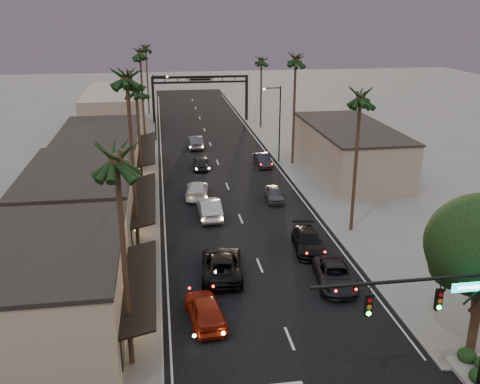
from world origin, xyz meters
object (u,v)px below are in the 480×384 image
object	(u,v)px
oncoming_red	(205,309)
oncoming_silver	(209,208)
palm_ld	(140,50)
palm_far	(145,45)
curbside_near	(335,275)
traffic_signal	(452,308)
curbside_black	(308,241)
palm_la	(116,151)
streetlight_right	(277,118)
arch	(200,87)
palm_rb	(296,56)
palm_rc	(261,57)
oncoming_pickup	(222,264)
streetlight_left	(156,102)
palm_lc	(136,87)
palm_ra	(361,92)
palm_lb	(126,73)

from	to	relation	value
oncoming_red	oncoming_silver	bearing A→B (deg)	-103.39
palm_ld	palm_far	size ratio (longest dim) A/B	1.08
curbside_near	traffic_signal	bearing A→B (deg)	-76.03
palm_far	curbside_black	distance (m)	59.31
palm_la	palm_ld	distance (m)	46.01
streetlight_right	arch	bearing A→B (deg)	105.47
palm_rb	curbside_near	bearing A→B (deg)	-98.36
palm_rc	palm_far	distance (m)	21.97
palm_rb	oncoming_pickup	size ratio (longest dim) A/B	2.41
palm_rb	curbside_near	size ratio (longest dim) A/B	2.74
traffic_signal	palm_rc	world-z (taller)	palm_rc
palm_rc	palm_far	xyz separation A→B (m)	(-16.90, 14.00, 0.97)
streetlight_left	palm_rc	xyz separation A→B (m)	(15.52, 6.00, 5.14)
traffic_signal	palm_lc	size ratio (longest dim) A/B	0.70
palm_la	oncoming_pickup	bearing A→B (deg)	57.36
streetlight_right	curbside_black	bearing A→B (deg)	-96.79
palm_rc	palm_rb	bearing A→B (deg)	-90.00
palm_ra	curbside_near	xyz separation A→B (m)	(-4.19, -8.51, -10.72)
palm_rb	oncoming_pickup	world-z (taller)	palm_rb
palm_ra	palm_rc	world-z (taller)	palm_ra
palm_far	palm_ld	bearing A→B (deg)	-90.75
palm_rc	oncoming_pickup	xyz separation A→B (m)	(-11.45, -46.02, -9.65)
streetlight_right	palm_la	world-z (taller)	palm_la
palm_ld	oncoming_pickup	distance (m)	39.22
palm_lb	oncoming_silver	bearing A→B (deg)	48.89
palm_ld	oncoming_silver	world-z (taller)	palm_ld
palm_lb	palm_ra	xyz separation A→B (m)	(17.20, 2.00, -1.94)
palm_rc	oncoming_silver	xyz separation A→B (m)	(-11.24, -35.17, -9.63)
arch	streetlight_left	size ratio (longest dim) A/B	1.69
palm_lb	palm_far	world-z (taller)	palm_lb
palm_rc	curbside_black	size ratio (longest dim) A/B	2.41
oncoming_red	streetlight_left	bearing A→B (deg)	-93.86
palm_lb	palm_ld	world-z (taller)	palm_lb
traffic_signal	palm_lc	distance (m)	35.46
streetlight_right	curbside_near	size ratio (longest dim) A/B	1.74
oncoming_pickup	curbside_near	size ratio (longest dim) A/B	1.14
traffic_signal	palm_ra	world-z (taller)	palm_ra
palm_ra	palm_rb	size ratio (longest dim) A/B	0.93
streetlight_left	palm_rc	bearing A→B (deg)	21.14
streetlight_left	palm_ra	distance (m)	37.87
palm_lc	curbside_near	distance (m)	26.17
palm_lc	oncoming_red	size ratio (longest dim) A/B	2.55
arch	palm_lb	bearing A→B (deg)	-100.16
palm_la	palm_ra	distance (m)	22.82
palm_ra	oncoming_pickup	size ratio (longest dim) A/B	2.24
traffic_signal	streetlight_left	bearing A→B (deg)	103.14
traffic_signal	palm_far	xyz separation A→B (m)	(-13.99, 74.00, 6.36)
palm_la	streetlight_right	bearing A→B (deg)	66.68
oncoming_pickup	palm_lc	bearing A→B (deg)	-66.60
palm_lb	palm_ra	size ratio (longest dim) A/B	1.15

